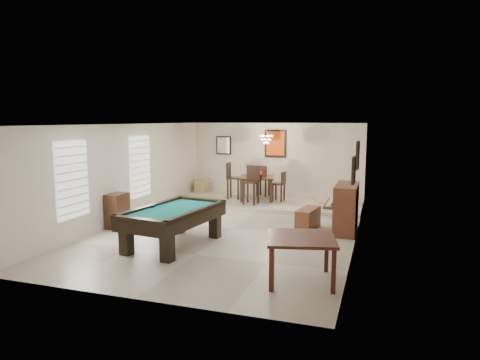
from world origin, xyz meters
The scene contains 26 objects.
ground_plane centered at (0.00, 0.00, -0.01)m, with size 6.00×9.00×0.02m, color beige.
wall_back centered at (0.00, 4.50, 1.30)m, with size 6.00×0.04×2.60m, color silver.
wall_front centered at (0.00, -4.50, 1.30)m, with size 6.00×0.04×2.60m, color silver.
wall_left centered at (-3.00, 0.00, 1.30)m, with size 0.04×9.00×2.60m, color silver.
wall_right centered at (3.00, 0.00, 1.30)m, with size 0.04×9.00×2.60m, color silver.
ceiling centered at (0.00, 0.00, 2.60)m, with size 6.00×9.00×0.04m, color white.
dining_step centered at (0.00, 3.25, 0.06)m, with size 6.00×2.50×0.12m, color beige.
window_left_front centered at (-2.97, -2.20, 1.40)m, with size 0.06×1.00×1.70m, color white.
window_left_rear centered at (-2.97, 0.60, 1.40)m, with size 0.06×1.00×1.70m, color white.
pool_table centered at (-0.72, -1.78, 0.40)m, with size 1.30×2.40×0.80m, color black, non-canonical shape.
square_table centered at (2.27, -2.97, 0.39)m, with size 1.12×1.12×0.77m, color #34120D, non-canonical shape.
upright_piano centered at (2.59, 0.58, 0.58)m, with size 0.79×1.40×1.17m, color #5B2F1D, non-canonical shape.
piano_bench centered at (1.81, 0.54, 0.26)m, with size 0.37×0.94×0.52m, color brown.
apothecary_chest centered at (-2.78, -0.85, 0.44)m, with size 0.39×0.58×0.88m, color black.
dining_table centered at (-0.33, 3.32, 0.56)m, with size 1.07×1.07×0.88m, color black, non-canonical shape.
flower_vase centered at (-0.33, 3.32, 1.12)m, with size 0.14×0.14×0.24m, color #B12B0F, non-canonical shape.
dining_chair_south centered at (-0.31, 2.58, 0.71)m, with size 0.44×0.44×1.19m, color black, non-canonical shape.
dining_chair_north centered at (-0.31, 4.03, 0.65)m, with size 0.39×0.39×1.06m, color black, non-canonical shape.
dining_chair_west centered at (-1.09, 3.29, 0.72)m, with size 0.44×0.44×1.19m, color black, non-canonical shape.
dining_chair_east centered at (0.40, 3.30, 0.60)m, with size 0.36×0.36×0.96m, color black, non-canonical shape.
corner_bench centered at (-2.58, 4.07, 0.34)m, with size 0.40×0.50×0.45m, color tan.
chandelier centered at (0.00, 3.20, 2.20)m, with size 0.44×0.44×0.60m, color #FFE5B2, non-canonical shape.
back_painting centered at (0.00, 4.46, 1.90)m, with size 0.75×0.06×0.95m, color #D84C14.
back_mirror centered at (-1.90, 4.46, 1.80)m, with size 0.55×0.06×0.65m, color white.
right_picture_upper centered at (2.96, 0.30, 1.90)m, with size 0.06×0.55×0.65m, color slate.
right_picture_lower centered at (2.96, -1.00, 1.70)m, with size 0.06×0.45×0.55m, color gray.
Camera 1 is at (3.48, -9.88, 2.72)m, focal length 32.00 mm.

